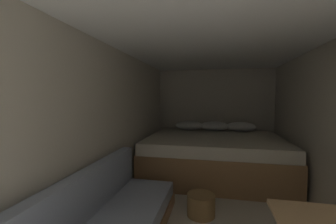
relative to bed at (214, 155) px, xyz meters
name	(u,v)px	position (x,y,z in m)	size (l,w,h in m)	color
ground_plane	(213,223)	(0.00, -1.54, -0.36)	(6.92, 6.92, 0.00)	beige
wall_back	(214,115)	(0.00, 0.95, 0.63)	(2.51, 0.05, 1.97)	beige
wall_left	(107,130)	(-1.23, -1.54, 0.63)	(0.05, 4.92, 1.97)	beige
ceiling_slab	(215,36)	(0.00, -1.54, 1.63)	(2.51, 4.92, 0.05)	white
bed	(214,155)	(0.00, 0.00, 0.00)	(2.29, 1.79, 0.88)	#9E7247
wicker_basket	(201,205)	(-0.14, -1.41, -0.23)	(0.32, 0.32, 0.25)	olive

